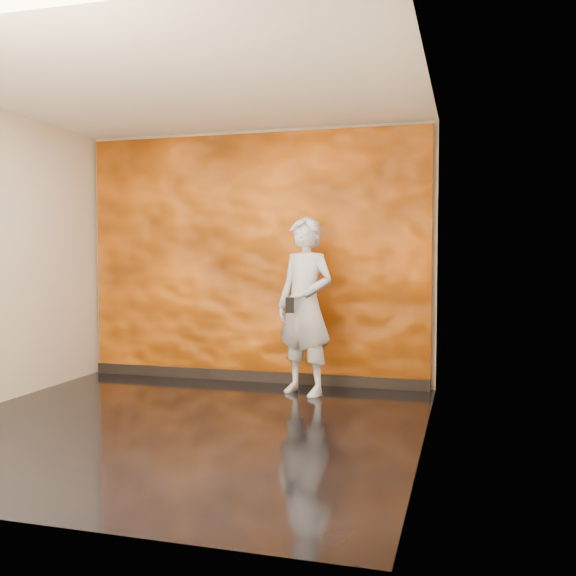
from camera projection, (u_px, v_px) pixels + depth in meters
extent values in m
cube|color=black|center=(178.00, 426.00, 5.33)|extent=(4.00, 4.00, 0.01)
cube|color=beige|center=(255.00, 256.00, 7.18)|extent=(4.00, 0.02, 2.80)
cube|color=beige|center=(8.00, 259.00, 3.34)|extent=(4.00, 0.02, 2.80)
cube|color=beige|center=(425.00, 257.00, 4.72)|extent=(0.02, 4.00, 2.80)
cube|color=white|center=(175.00, 84.00, 5.19)|extent=(4.00, 4.00, 0.01)
cube|color=orange|center=(253.00, 258.00, 7.15)|extent=(3.90, 0.06, 2.75)
cube|color=black|center=(253.00, 376.00, 7.18)|extent=(3.90, 0.04, 0.12)
imported|color=#9FA3AE|center=(305.00, 306.00, 6.49)|extent=(0.77, 0.66, 1.80)
cube|color=black|center=(290.00, 305.00, 6.29)|extent=(0.09, 0.03, 0.16)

